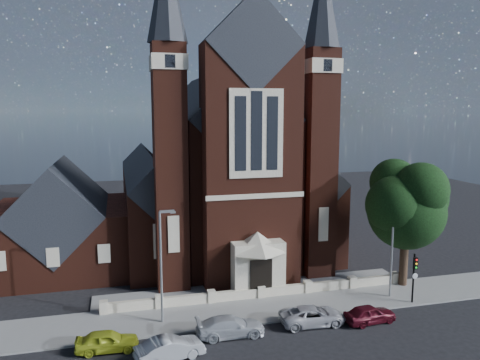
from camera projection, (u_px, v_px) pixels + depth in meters
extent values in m
plane|color=black|center=(235.00, 265.00, 45.33)|extent=(120.00, 120.00, 0.00)
cube|color=gray|center=(269.00, 308.00, 35.28)|extent=(60.00, 5.00, 0.12)
cube|color=gray|center=(254.00, 289.00, 39.11)|extent=(26.00, 3.00, 0.14)
cube|color=#B4A88F|center=(261.00, 298.00, 37.19)|extent=(24.00, 0.40, 0.90)
cube|color=#471D13|center=(214.00, 179.00, 53.87)|extent=(10.00, 30.00, 14.00)
cube|color=black|center=(213.00, 118.00, 52.85)|extent=(10.00, 30.20, 10.00)
cube|color=#471D13|center=(149.00, 210.00, 51.47)|extent=(5.00, 26.00, 8.00)
cube|color=#471D13|center=(278.00, 203.00, 55.24)|extent=(5.00, 26.00, 8.00)
cube|color=black|center=(148.00, 174.00, 50.88)|extent=(5.01, 26.20, 5.01)
cube|color=black|center=(278.00, 169.00, 54.65)|extent=(5.01, 26.20, 5.01)
cube|color=#471D13|center=(251.00, 169.00, 38.60)|extent=(8.00, 3.00, 20.00)
cube|color=black|center=(251.00, 44.00, 37.14)|extent=(8.00, 3.20, 8.00)
cube|color=#B4A88F|center=(256.00, 134.00, 36.68)|extent=(4.40, 0.15, 7.00)
cube|color=black|center=(257.00, 131.00, 36.58)|extent=(0.90, 0.08, 6.20)
cube|color=#B4A88F|center=(257.00, 268.00, 37.83)|extent=(4.20, 2.00, 4.40)
cube|color=black|center=(261.00, 279.00, 36.91)|extent=(1.80, 0.12, 3.20)
cone|color=#B4A88F|center=(257.00, 241.00, 37.51)|extent=(4.60, 4.60, 1.60)
cube|color=#471D13|center=(170.00, 170.00, 37.92)|extent=(2.60, 2.60, 20.00)
cube|color=#B4A88F|center=(168.00, 63.00, 36.68)|extent=(2.80, 2.80, 1.20)
cube|color=#471D13|center=(318.00, 165.00, 41.19)|extent=(2.60, 2.60, 20.00)
cube|color=#B4A88F|center=(321.00, 67.00, 39.95)|extent=(2.80, 2.80, 1.20)
cone|color=black|center=(323.00, 0.00, 39.14)|extent=(3.20, 3.20, 8.00)
cube|color=#471D13|center=(61.00, 238.00, 43.74)|extent=(12.00, 12.00, 6.00)
cube|color=black|center=(60.00, 206.00, 43.30)|extent=(8.49, 12.20, 8.49)
cylinder|color=black|center=(404.00, 257.00, 39.49)|extent=(0.70, 0.70, 5.00)
sphere|color=black|center=(406.00, 211.00, 38.91)|extent=(6.40, 6.40, 6.40)
sphere|color=black|center=(421.00, 190.00, 37.57)|extent=(4.40, 4.40, 4.40)
cylinder|color=gray|center=(161.00, 269.00, 32.21)|extent=(0.16, 0.16, 8.00)
cube|color=gray|center=(167.00, 211.00, 31.75)|extent=(1.00, 0.15, 0.18)
cube|color=gray|center=(173.00, 212.00, 31.86)|extent=(0.35, 0.22, 0.12)
cylinder|color=gray|center=(392.00, 249.00, 36.73)|extent=(0.16, 0.16, 8.00)
cube|color=gray|center=(400.00, 199.00, 36.27)|extent=(1.00, 0.15, 0.18)
cube|color=gray|center=(405.00, 200.00, 36.38)|extent=(0.35, 0.22, 0.12)
cylinder|color=black|center=(413.00, 279.00, 35.84)|extent=(0.14, 0.14, 4.00)
cube|color=black|center=(415.00, 263.00, 35.51)|extent=(0.28, 0.22, 0.90)
sphere|color=red|center=(417.00, 260.00, 35.34)|extent=(0.14, 0.14, 0.14)
sphere|color=#CC8C0C|center=(416.00, 264.00, 35.38)|extent=(0.14, 0.14, 0.14)
sphere|color=#0C9919|center=(416.00, 268.00, 35.43)|extent=(0.14, 0.14, 0.14)
imported|color=#ACBB25|center=(107.00, 341.00, 28.95)|extent=(3.91, 1.75, 1.31)
imported|color=#999CA0|center=(170.00, 349.00, 27.96)|extent=(4.37, 2.37, 1.37)
imported|color=#B2B6BA|center=(230.00, 326.00, 30.87)|extent=(4.62, 1.99, 1.33)
imported|color=silver|center=(313.00, 316.00, 32.55)|extent=(4.73, 2.37, 1.29)
imported|color=#4C0D18|center=(370.00, 314.00, 32.82)|extent=(3.90, 1.87, 1.28)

